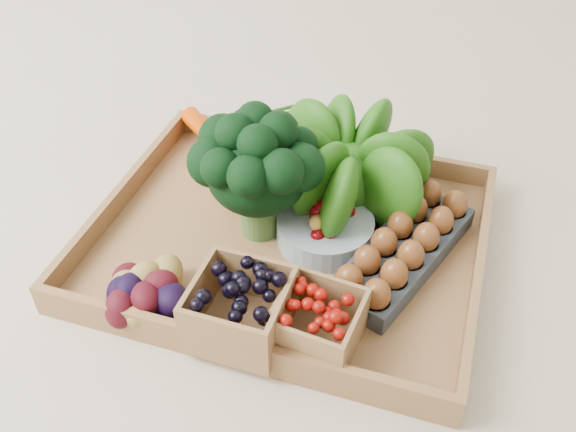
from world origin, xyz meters
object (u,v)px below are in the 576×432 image
(tray, at_px, (288,243))
(egg_carton, at_px, (403,254))
(broccoli, at_px, (259,192))
(cherry_bowl, at_px, (325,230))

(tray, height_order, egg_carton, egg_carton)
(broccoli, height_order, cherry_bowl, broccoli)
(tray, relative_size, broccoli, 2.98)
(broccoli, xyz_separation_m, cherry_bowl, (0.10, 0.01, -0.05))
(cherry_bowl, relative_size, egg_carton, 0.54)
(cherry_bowl, distance_m, egg_carton, 0.12)
(cherry_bowl, bearing_deg, tray, -162.31)
(broccoli, bearing_deg, egg_carton, -0.32)
(broccoli, bearing_deg, tray, -8.17)
(broccoli, relative_size, egg_carton, 0.71)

